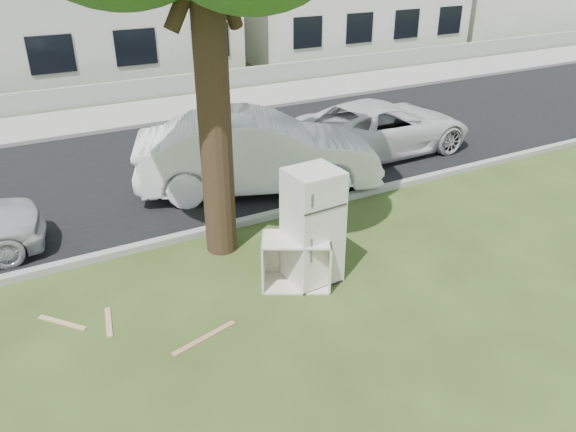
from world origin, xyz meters
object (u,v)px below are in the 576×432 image
fridge (313,227)px  car_center (258,152)px  car_right (382,127)px  cabinet (296,261)px

fridge → car_center: fridge is taller
car_center → car_right: size_ratio=1.07×
cabinet → car_right: (4.92, 4.29, 0.25)m
cabinet → car_right: car_right is taller
fridge → car_right: bearing=40.0°
fridge → car_center: size_ratio=0.37×
cabinet → car_center: car_center is taller
fridge → car_right: fridge is taller
cabinet → car_right: bearing=70.3°
fridge → car_right: (4.61, 4.27, -0.28)m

